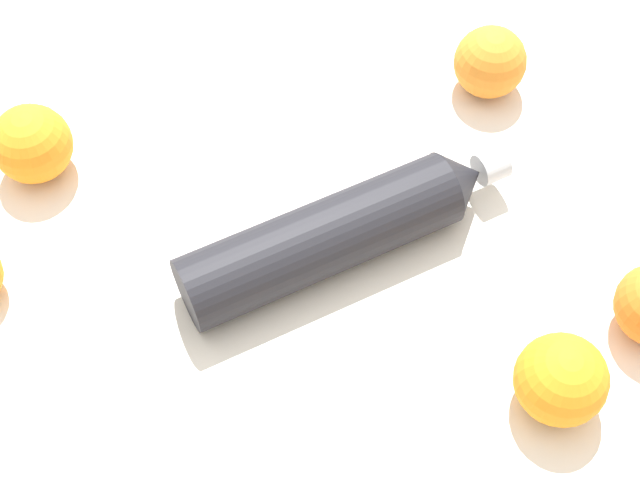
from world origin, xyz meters
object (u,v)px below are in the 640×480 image
at_px(orange_1, 32,144).
at_px(orange_5, 561,380).
at_px(water_bottle, 342,231).
at_px(orange_0, 490,62).

height_order(orange_1, orange_5, same).
height_order(water_bottle, orange_5, orange_5).
xyz_separation_m(water_bottle, orange_5, (-0.08, 0.21, 0.00)).
distance_m(water_bottle, orange_1, 0.30).
distance_m(orange_1, orange_5, 0.52).
distance_m(orange_0, orange_1, 0.45).
relative_size(water_bottle, orange_0, 4.42).
bearing_deg(orange_0, water_bottle, 23.95).
distance_m(water_bottle, orange_5, 0.23).
bearing_deg(orange_1, water_bottle, 132.98).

